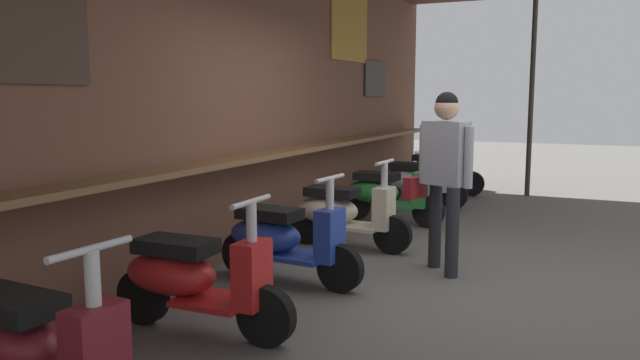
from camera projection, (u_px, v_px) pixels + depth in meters
The scene contains 10 objects.
ground_plane at pixel (423, 275), 5.61m from camera, with size 34.43×34.43×0.00m, color #56544F.
market_stall_facade at pixel (247, 63), 6.12m from camera, with size 12.30×2.57×3.50m.
scooter_maroon at pixel (28, 349), 3.02m from camera, with size 0.48×1.40×0.97m.
scooter_red at pixel (191, 278), 4.20m from camera, with size 0.46×1.40×0.97m.
scooter_blue at pixel (281, 238), 5.37m from camera, with size 0.50×1.40×0.97m.
scooter_cream at pixel (342, 212), 6.59m from camera, with size 0.46×1.40×0.97m.
scooter_green at pixel (385, 193), 7.87m from camera, with size 0.48×1.40×0.97m.
scooter_silver at pixel (414, 180), 9.07m from camera, with size 0.47×1.40×0.97m.
scooter_black at pixel (437, 171), 10.24m from camera, with size 0.49×1.40×0.97m.
shopper_with_handbag at pixel (444, 164), 5.60m from camera, with size 0.43×0.66×1.66m.
Camera 1 is at (-5.33, -1.43, 1.62)m, focal length 34.55 mm.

